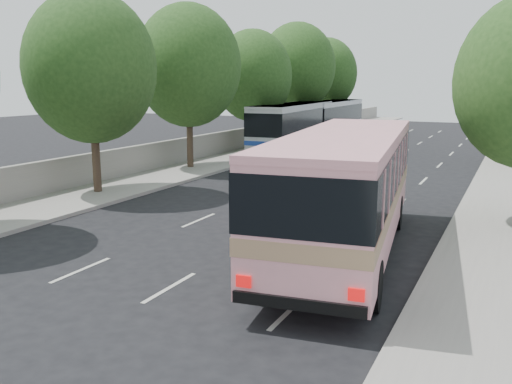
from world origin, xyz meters
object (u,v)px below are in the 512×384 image
Objects in this scene: pink_bus at (346,180)px; tour_coach_front at (293,123)px; tour_coach_rear at (331,117)px; white_pickup at (274,167)px; pink_taxi at (289,196)px.

pink_bus is 23.34m from tour_coach_front.
tour_coach_rear is (-10.39, 30.12, -0.18)m from pink_bus.
tour_coach_front reaches higher than white_pickup.
tour_coach_front is (-3.67, 11.55, 1.24)m from white_pickup.
pink_taxi is 0.83× the size of white_pickup.
white_pickup is (-3.42, 6.22, 0.02)m from pink_taxi.
pink_bus is 0.98× the size of tour_coach_front.
tour_coach_rear is at bearing 87.72° from tour_coach_front.
white_pickup is at bearing 114.41° from pink_taxi.
tour_coach_rear is at bearing 100.76° from pink_taxi.
pink_bus is at bearing -67.71° from tour_coach_front.
white_pickup is 21.07m from tour_coach_rear.
pink_bus is 1.93× the size of white_pickup.
white_pickup is 0.51× the size of tour_coach_front.
pink_taxi is 27.89m from tour_coach_rear.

